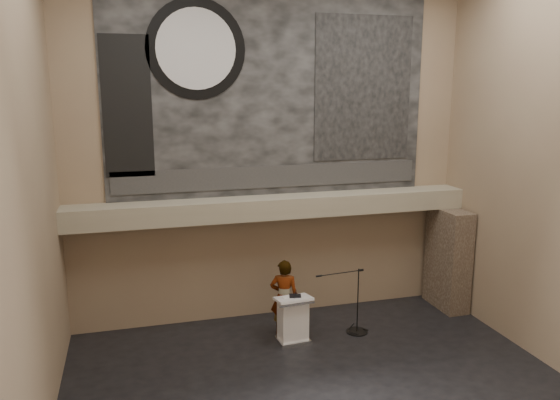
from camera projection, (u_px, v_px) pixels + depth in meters
name	position (u px, v px, depth m)	size (l,w,h in m)	color
floor	(324.00, 392.00, 10.66)	(10.00, 10.00, 0.00)	black
wall_back	(271.00, 152.00, 13.56)	(10.00, 0.02, 8.50)	#886F56
wall_front	(455.00, 236.00, 6.01)	(10.00, 0.02, 8.50)	#886F56
wall_left	(26.00, 192.00, 8.47)	(0.02, 8.00, 8.50)	#886F56
wall_right	(558.00, 167.00, 11.10)	(0.02, 8.00, 8.50)	#886F56
soffit	(276.00, 207.00, 13.45)	(10.00, 0.80, 0.50)	gray
sprinkler_left	(212.00, 222.00, 13.03)	(0.04, 0.04, 0.06)	#B2893D
sprinkler_right	(348.00, 213.00, 13.96)	(0.04, 0.04, 0.06)	#B2893D
banner	(271.00, 93.00, 13.23)	(8.00, 0.05, 5.00)	black
banner_text_strip	(272.00, 177.00, 13.61)	(7.76, 0.02, 0.55)	#2A2A2A
banner_clock_rim	(196.00, 49.00, 12.52)	(2.30, 2.30, 0.02)	black
banner_clock_face	(196.00, 49.00, 12.50)	(1.84, 1.84, 0.02)	silver
banner_building_print	(363.00, 89.00, 13.80)	(2.60, 0.02, 3.60)	black
banner_brick_print	(127.00, 107.00, 12.36)	(1.10, 0.02, 3.20)	black
stone_pier	(448.00, 258.00, 14.57)	(0.60, 1.40, 2.70)	#44352A
lectern	(293.00, 319.00, 12.67)	(0.85, 0.64, 1.14)	silver
binder	(295.00, 296.00, 12.58)	(0.27, 0.21, 0.04)	black
papers	(288.00, 298.00, 12.51)	(0.19, 0.26, 0.01)	silver
speaker_person	(284.00, 297.00, 13.00)	(0.68, 0.44, 1.86)	silver
mic_stand	(356.00, 323.00, 13.21)	(1.36, 0.52, 1.62)	black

